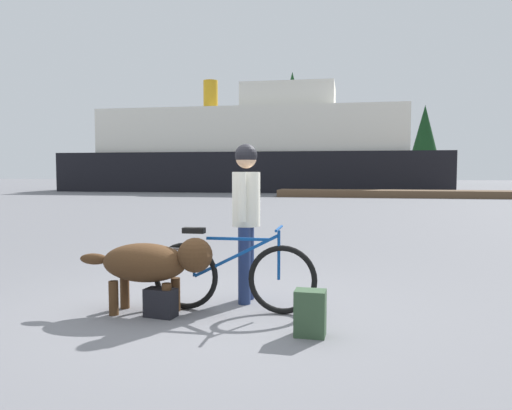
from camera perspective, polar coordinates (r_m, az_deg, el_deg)
name	(u,v)px	position (r m, az deg, el deg)	size (l,w,h in m)	color
ground_plane	(206,310)	(5.54, -5.73, -11.86)	(160.00, 160.00, 0.00)	slate
bicycle	(232,275)	(5.37, -2.79, -8.02)	(1.79, 0.44, 0.92)	black
person_cyclist	(246,206)	(5.68, -1.13, -0.12)	(0.32, 0.53, 1.81)	navy
dog	(153,263)	(5.38, -11.69, -6.52)	(1.47, 0.48, 0.82)	#472D19
backpack	(310,313)	(4.66, 6.22, -12.19)	(0.28, 0.20, 0.42)	#334C33
handbag_pannier	(161,303)	(5.33, -10.85, -10.92)	(0.32, 0.18, 0.29)	black
dock_pier	(419,194)	(29.74, 18.14, 1.22)	(16.00, 2.22, 0.40)	brown
ferry_boat	(255,152)	(38.09, -0.13, 6.07)	(27.75, 8.40, 8.41)	black
pine_tree_far_left	(245,122)	(51.23, -1.32, 9.42)	(3.19, 3.19, 10.42)	#4C331E
pine_tree_center	(292,112)	(48.36, 4.16, 10.57)	(3.88, 3.88, 10.87)	#4C331E
pine_tree_mid_back	(425,134)	(57.25, 18.74, 7.65)	(3.25, 3.25, 8.59)	#4C331E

